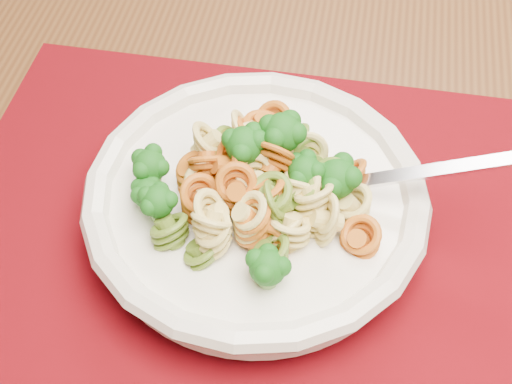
% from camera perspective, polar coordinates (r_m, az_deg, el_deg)
% --- Properties ---
extents(dining_table, '(1.75, 1.35, 0.71)m').
position_cam_1_polar(dining_table, '(0.62, 4.00, -4.71)').
color(dining_table, '#563318').
rests_on(dining_table, ground).
extents(placemat, '(0.51, 0.44, 0.00)m').
position_cam_1_polar(placemat, '(0.54, -1.21, -2.59)').
color(placemat, '#61040C').
rests_on(placemat, dining_table).
extents(pasta_bowl, '(0.25, 0.25, 0.05)m').
position_cam_1_polar(pasta_bowl, '(0.51, 0.00, -0.77)').
color(pasta_bowl, white).
rests_on(pasta_bowl, placemat).
extents(pasta_broccoli_heap, '(0.21, 0.21, 0.06)m').
position_cam_1_polar(pasta_broccoli_heap, '(0.50, 0.00, 0.43)').
color(pasta_broccoli_heap, '#D5B669').
rests_on(pasta_broccoli_heap, pasta_bowl).
extents(fork, '(0.18, 0.08, 0.08)m').
position_cam_1_polar(fork, '(0.50, 4.99, 0.32)').
color(fork, silver).
rests_on(fork, pasta_bowl).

